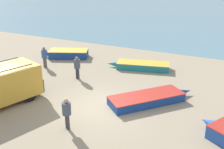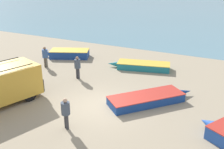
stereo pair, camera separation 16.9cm
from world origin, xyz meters
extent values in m
plane|color=gray|center=(0.00, 0.00, 0.00)|extent=(200.00, 200.00, 0.00)
cube|color=slate|center=(0.00, 52.00, 0.00)|extent=(120.00, 80.00, 0.01)
cube|color=black|center=(-4.68, -0.06, 0.68)|extent=(1.93, 0.69, 0.80)
cube|color=#1E232D|center=(-4.70, -0.14, 1.69)|extent=(1.83, 0.63, 0.57)
cylinder|color=black|center=(-5.87, -0.67, 0.39)|extent=(0.45, 0.81, 0.78)
cylinder|color=black|center=(-4.05, -1.25, 0.39)|extent=(0.45, 0.81, 0.78)
cone|color=#234CA3|center=(5.68, 0.34, 0.31)|extent=(0.99, 0.91, 0.59)
cube|color=#1E757F|center=(-0.02, 6.88, 0.24)|extent=(4.18, 2.31, 0.48)
cone|color=#1E757F|center=(-2.36, 6.27, 0.24)|extent=(0.96, 0.66, 0.46)
cube|color=gold|center=(-0.02, 6.88, 0.42)|extent=(0.51, 1.27, 0.05)
cube|color=gold|center=(-0.02, 6.88, 0.50)|extent=(4.22, 2.34, 0.04)
cube|color=navy|center=(2.12, 1.55, 0.23)|extent=(3.96, 4.23, 0.47)
cone|color=navy|center=(3.86, 3.54, 0.23)|extent=(0.96, 1.01, 0.45)
cube|color=#B22D23|center=(2.12, 1.55, 0.40)|extent=(1.15, 1.04, 0.05)
cube|color=#B22D23|center=(2.12, 1.55, 0.49)|extent=(4.00, 4.27, 0.04)
cube|color=navy|center=(-6.92, 6.78, 0.32)|extent=(3.63, 2.73, 0.64)
cone|color=navy|center=(-8.75, 5.97, 0.32)|extent=(0.91, 0.85, 0.61)
cube|color=gold|center=(-6.92, 6.78, 0.57)|extent=(0.75, 1.37, 0.05)
cube|color=gold|center=(-6.92, 6.78, 0.66)|extent=(3.66, 2.76, 0.04)
cylinder|color=#38383D|center=(-3.56, 2.95, 0.40)|extent=(0.15, 0.15, 0.79)
cylinder|color=#38383D|center=(-3.40, 2.91, 0.40)|extent=(0.15, 0.15, 0.79)
cylinder|color=#424C5B|center=(-3.48, 2.93, 1.11)|extent=(0.43, 0.43, 0.63)
sphere|color=tan|center=(-3.48, 2.93, 1.53)|extent=(0.21, 0.21, 0.21)
cylinder|color=#5B564C|center=(-7.00, 3.79, 0.40)|extent=(0.15, 0.15, 0.80)
cylinder|color=#5B564C|center=(-7.17, 3.79, 0.40)|extent=(0.15, 0.15, 0.80)
cylinder|color=#335189|center=(-7.08, 3.79, 1.12)|extent=(0.44, 0.44, 0.64)
sphere|color=#8C664C|center=(-7.08, 3.79, 1.55)|extent=(0.22, 0.22, 0.22)
cylinder|color=#38383D|center=(-0.47, -2.62, 0.39)|extent=(0.15, 0.15, 0.78)
cylinder|color=#38383D|center=(-0.33, -2.70, 0.39)|extent=(0.15, 0.15, 0.78)
cylinder|color=#424C5B|center=(-0.40, -2.66, 1.09)|extent=(0.42, 0.42, 0.62)
sphere|color=tan|center=(-0.40, -2.66, 1.50)|extent=(0.21, 0.21, 0.21)
camera|label=1|loc=(6.30, -11.43, 7.02)|focal=42.00mm
camera|label=2|loc=(6.45, -11.35, 7.02)|focal=42.00mm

